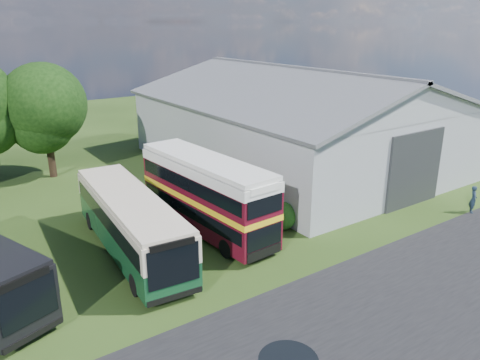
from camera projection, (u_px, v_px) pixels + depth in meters
ground at (270, 307)px, 20.02m from camera, size 120.00×120.00×0.00m
asphalt_road at (372, 318)px, 19.30m from camera, size 60.00×8.00×0.02m
puddle at (288, 360)px, 16.87m from camera, size 2.20×2.20×0.01m
storage_shed at (294, 115)px, 39.21m from camera, size 18.80×24.80×8.15m
tree_right_a at (44, 105)px, 35.11m from camera, size 6.26×6.26×8.83m
shrub_front at (282, 228)px, 27.71m from camera, size 1.70×1.70×1.70m
shrub_mid at (261, 217)px, 29.27m from camera, size 1.60×1.60×1.60m
shrub_back at (243, 207)px, 30.82m from camera, size 1.80×1.80×1.80m
bus_green_single at (131, 223)px, 24.26m from camera, size 3.56×11.77×3.20m
bus_maroon_double at (206, 195)px, 26.76m from camera, size 3.26×10.33×4.38m
visitor_a at (473, 200)px, 29.66m from camera, size 0.77×0.75×1.78m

